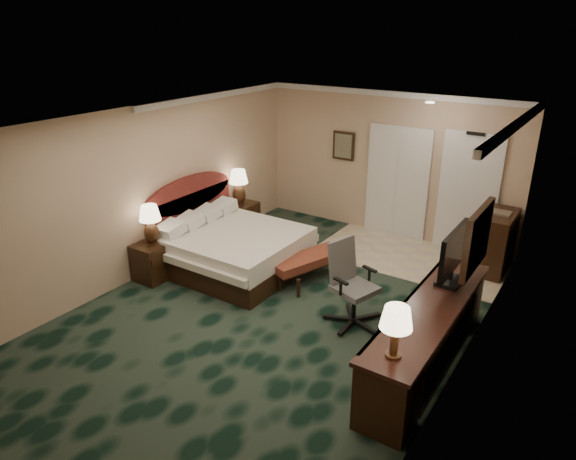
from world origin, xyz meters
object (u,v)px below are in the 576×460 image
Objects in this scene: nightstand_near at (153,261)px; minibar at (494,242)px; nightstand_far at (242,218)px; lamp_far at (239,187)px; tv at (453,257)px; bed at (235,251)px; desk_chair at (355,285)px; desk at (427,338)px; bed_bench at (308,268)px; lamp_near at (151,225)px.

minibar is at bearing 36.85° from nightstand_near.
lamp_far is at bearing -112.03° from nightstand_far.
lamp_far is 4.63m from tv.
bed is 2.06× the size of minibar.
tv is (4.41, -1.38, 0.88)m from nightstand_far.
bed is at bearing -55.85° from nightstand_far.
nightstand_far is 0.53× the size of desk_chair.
bed is 4.25m from minibar.
tv reaches higher than desk.
nightstand_near is at bearing -177.61° from desk.
desk_chair reaches higher than nightstand_far.
tv is (2.32, -0.42, 0.97)m from bed_bench.
minibar is (2.34, 2.01, 0.28)m from bed_bench.
nightstand_far is 0.91× the size of lamp_far.
minibar is (0.02, 3.13, 0.09)m from desk.
lamp_far is 0.53× the size of bed_bench.
lamp_far is 3.69m from desk_chair.
bed_bench is at bearing -139.35° from minibar.
lamp_near is 2.21m from lamp_far.
lamp_near is at bearing -177.86° from desk.
lamp_near is (-0.85, -0.98, 0.60)m from bed.
lamp_near is at bearing -89.74° from nightstand_far.
bed_bench is at bearing 154.25° from desk.
bed reaches higher than nightstand_near.
nightstand_far reaches higher than nightstand_near.
desk_chair reaches higher than bed.
lamp_far is at bearing 125.44° from bed.
desk is 3.09× the size of tv.
desk is at bearing -90.28° from minibar.
tv is (4.42, -1.35, 0.24)m from lamp_far.
desk_chair is at bearing -26.75° from lamp_far.
lamp_near reaches higher than minibar.
nightstand_near is at bearing -130.93° from bed.
lamp_near is 4.43m from desk.
lamp_far is 0.72× the size of tv.
nightstand_far is at bearing 169.44° from desk_chair.
bed_bench is at bearing 169.99° from tv.
lamp_near reaches higher than nightstand_far.
lamp_far is 0.23× the size of desk.
nightstand_near is 2.32m from lamp_far.
nightstand_near is 2.27m from nightstand_far.
lamp_far is at bearing 155.14° from desk.
lamp_far reaches higher than bed_bench.
desk_chair is (-1.14, -0.31, -0.60)m from tv.
minibar reaches higher than desk.
bed_bench is (2.08, 1.31, -0.09)m from nightstand_near.
desk_chair is (3.27, 0.58, 0.28)m from nightstand_near.
lamp_near is (0.01, 0.02, 0.62)m from nightstand_near.
minibar is (1.16, 2.74, -0.08)m from desk_chair.
desk is at bearing -24.86° from lamp_far.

